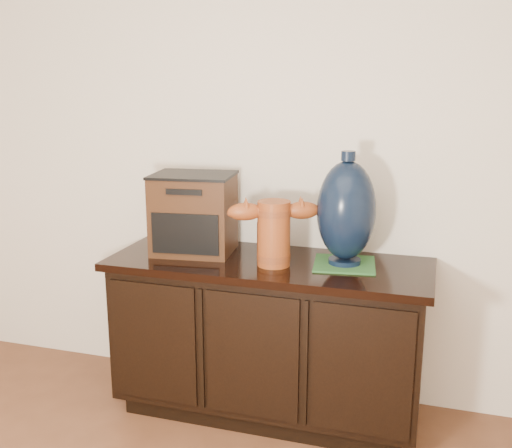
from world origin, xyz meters
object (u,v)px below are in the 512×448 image
(terracotta_vessel, at_px, (274,229))
(sideboard, at_px, (268,336))
(spray_can, at_px, (264,236))
(lamp_base, at_px, (346,211))
(tv_radio, at_px, (194,213))

(terracotta_vessel, bearing_deg, sideboard, 100.98)
(terracotta_vessel, bearing_deg, spray_can, 98.46)
(sideboard, distance_m, lamp_base, 0.70)
(tv_radio, height_order, spray_can, tv_radio)
(spray_can, bearing_deg, sideboard, -59.66)
(tv_radio, xyz_separation_m, lamp_base, (0.72, 0.00, 0.06))
(terracotta_vessel, height_order, lamp_base, lamp_base)
(sideboard, bearing_deg, lamp_base, 6.65)
(terracotta_vessel, relative_size, spray_can, 2.19)
(sideboard, bearing_deg, tv_radio, 174.37)
(sideboard, height_order, tv_radio, tv_radio)
(sideboard, height_order, lamp_base, lamp_base)
(tv_radio, distance_m, lamp_base, 0.72)
(lamp_base, relative_size, spray_can, 2.72)
(tv_radio, relative_size, lamp_base, 0.82)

